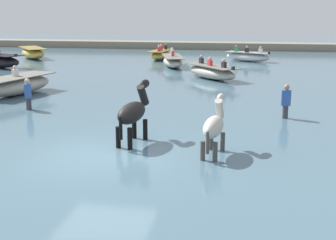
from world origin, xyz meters
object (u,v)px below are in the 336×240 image
at_px(boat_distant_east, 173,61).
at_px(person_onlooker_left, 28,98).
at_px(boat_distant_west, 33,53).
at_px(boat_mid_channel, 211,72).
at_px(horse_trailing_black, 133,114).
at_px(horse_lead_pinto, 214,128).
at_px(boat_mid_outer, 160,55).
at_px(boat_far_inshore, 19,85).
at_px(person_wading_mid, 286,106).
at_px(boat_far_offshore, 248,57).

height_order(boat_distant_east, person_onlooker_left, person_onlooker_left).
xyz_separation_m(boat_distant_west, person_onlooker_left, (8.41, -17.53, 0.04)).
bearing_deg(boat_mid_channel, horse_trailing_black, -95.48).
xyz_separation_m(boat_mid_channel, boat_distant_west, (-14.70, 8.29, 0.04)).
bearing_deg(boat_distant_west, horse_lead_pinto, -54.04).
distance_m(boat_distant_east, boat_mid_outer, 4.62).
xyz_separation_m(horse_lead_pinto, boat_far_inshore, (-9.42, 7.32, -0.32)).
relative_size(horse_lead_pinto, boat_far_inshore, 0.48).
relative_size(boat_distant_west, boat_mid_outer, 1.17).
height_order(boat_mid_channel, boat_mid_outer, boat_mid_channel).
bearing_deg(person_wading_mid, boat_distant_west, 136.27).
bearing_deg(boat_mid_channel, person_wading_mid, -69.56).
xyz_separation_m(boat_far_inshore, person_wading_mid, (11.62, -2.74, 0.04)).
height_order(horse_trailing_black, boat_distant_east, horse_trailing_black).
xyz_separation_m(boat_far_offshore, person_onlooker_left, (-8.26, -18.33, 0.11)).
relative_size(boat_far_offshore, boat_distant_west, 0.89).
bearing_deg(horse_lead_pinto, person_wading_mid, 64.38).
xyz_separation_m(boat_far_offshore, person_wading_mid, (1.38, -18.07, 0.11)).
relative_size(boat_mid_channel, boat_far_inshore, 0.97).
distance_m(horse_trailing_black, boat_distant_west, 25.07).
bearing_deg(person_onlooker_left, boat_far_inshore, 123.42).
distance_m(boat_far_inshore, boat_distant_east, 12.36).
bearing_deg(horse_trailing_black, boat_far_inshore, 136.80).
xyz_separation_m(horse_trailing_black, boat_far_inshore, (-7.05, 6.62, -0.44)).
height_order(boat_mid_outer, person_wading_mid, person_wading_mid).
height_order(horse_lead_pinto, horse_trailing_black, horse_trailing_black).
relative_size(boat_distant_east, boat_mid_outer, 1.16).
bearing_deg(boat_far_inshore, boat_distant_west, 113.86).
distance_m(boat_mid_channel, boat_mid_outer, 10.36).
bearing_deg(boat_far_inshore, boat_mid_outer, 76.86).
height_order(boat_far_offshore, person_onlooker_left, person_onlooker_left).
height_order(horse_lead_pinto, boat_far_offshore, horse_lead_pinto).
distance_m(boat_distant_west, boat_distant_east, 12.18).
bearing_deg(boat_distant_east, horse_trailing_black, -84.34).
bearing_deg(person_wading_mid, person_onlooker_left, -178.42).
bearing_deg(horse_lead_pinto, horse_trailing_black, 163.54).
height_order(boat_far_offshore, person_wading_mid, person_wading_mid).
bearing_deg(person_onlooker_left, boat_distant_west, 115.62).
height_order(boat_mid_channel, boat_distant_east, boat_mid_channel).
relative_size(boat_far_inshore, person_wading_mid, 2.48).
distance_m(boat_far_offshore, person_wading_mid, 18.12).
distance_m(boat_distant_west, person_onlooker_left, 19.44).
bearing_deg(boat_far_inshore, boat_distant_east, 64.69).
relative_size(boat_mid_channel, boat_far_offshore, 1.08).
bearing_deg(boat_mid_outer, person_wading_mid, -66.27).
distance_m(horse_trailing_black, person_onlooker_left, 6.23).
bearing_deg(horse_trailing_black, person_onlooker_left, 144.49).
bearing_deg(boat_mid_outer, boat_distant_west, -174.56).
xyz_separation_m(horse_lead_pinto, boat_distant_east, (-4.14, 18.49, -0.37)).
bearing_deg(person_wading_mid, boat_mid_outer, 113.73).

